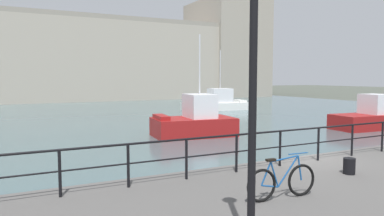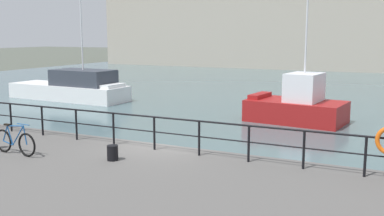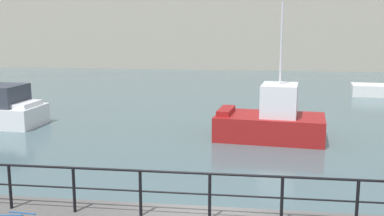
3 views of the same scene
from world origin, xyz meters
TOP-DOWN VIEW (x-y plane):
  - ground_plane at (0.00, 0.00)m, footprint 240.00×240.00m
  - water_basin at (0.00, 30.20)m, footprint 80.00×60.00m
  - moored_green_narrowboat at (-14.45, 12.42)m, footprint 9.35×3.09m
  - moored_blue_motorboat at (1.91, 11.17)m, footprint 5.31×3.37m
  - quay_railing at (-1.42, -0.75)m, footprint 21.82×0.07m
  - parked_bicycle at (-3.37, -3.08)m, footprint 1.77×0.18m
  - mooring_bollard at (-0.34, -2.32)m, footprint 0.32×0.32m

SIDE VIEW (x-z plane):
  - ground_plane at x=0.00m, z-range 0.00..0.00m
  - water_basin at x=0.00m, z-range 0.00..0.01m
  - moored_green_narrowboat at x=-14.45m, z-range -2.66..4.43m
  - moored_blue_motorboat at x=1.91m, z-range -2.26..4.11m
  - mooring_bollard at x=-0.34m, z-range 1.07..1.51m
  - parked_bicycle at x=-3.37m, z-range 0.97..1.95m
  - quay_railing at x=-1.42m, z-range 1.26..2.34m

